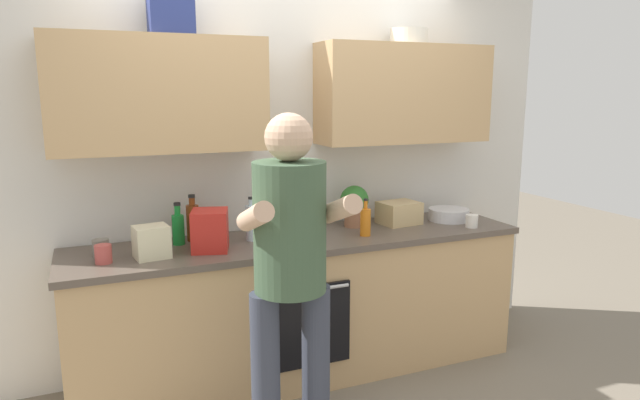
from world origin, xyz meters
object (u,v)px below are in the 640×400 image
Objects in this scene: bottle_soda at (178,228)px; grocery_bag_bread at (399,213)px; bottle_soy at (304,220)px; bottle_oil at (289,213)px; potted_herb at (354,204)px; mixing_bowl at (449,214)px; cup_ceramic at (103,254)px; bottle_water at (251,222)px; bottle_vinegar at (193,221)px; bottle_juice at (365,221)px; cup_coffee at (472,221)px; person_standing at (290,263)px; grocery_bag_rice at (151,242)px; cup_stoneware at (101,248)px; grocery_bag_crisps at (210,230)px.

grocery_bag_bread is (1.48, -0.05, -0.03)m from bottle_soda.
bottle_soy is 0.86× the size of bottle_oil.
mixing_bowl is at bearing -7.51° from potted_herb.
bottle_soda is 2.56× the size of cup_ceramic.
mixing_bowl is (1.43, -0.01, -0.07)m from bottle_water.
bottle_vinegar is 1.10× the size of bottle_soy.
bottle_juice is at bearing -33.31° from bottle_oil.
bottle_oil is at bearing 163.30° from cup_coffee.
person_standing is 17.24× the size of cup_ceramic.
bottle_juice is at bearing -1.20° from grocery_bag_rice.
bottle_water reaches higher than bottle_soda.
grocery_bag_rice is at bearing -25.52° from cup_stoneware.
bottle_juice is 0.85× the size of potted_herb.
bottle_oil is at bearing 174.77° from grocery_bag_bread.
grocery_bag_rice reaches higher than cup_stoneware.
bottle_water is 0.89× the size of bottle_oil.
bottle_soy is 0.16m from bottle_oil.
bottle_water is 0.71m from bottle_juice.
bottle_soda is at bearing 127.65° from grocery_bag_crisps.
cup_stoneware is at bearing 170.51° from grocery_bag_crisps.
cup_coffee is 0.31× the size of mixing_bowl.
cup_ceramic is (-0.85, -0.14, -0.06)m from bottle_water.
grocery_bag_rice is at bearing 177.01° from cup_coffee.
bottle_water is (0.33, -0.13, -0.01)m from bottle_vinegar.
cup_coffee is at bearing -2.61° from cup_ceramic.
bottle_soy is at bearing -173.66° from grocery_bag_bread.
person_standing reaches higher than grocery_bag_bread.
bottle_juice is 1.02× the size of grocery_bag_crisps.
bottle_soy is at bearing -162.67° from potted_herb.
grocery_bag_rice is (-0.55, 0.70, -0.02)m from person_standing.
potted_herb is 1.03m from grocery_bag_crisps.
person_standing is at bearing -45.36° from cup_stoneware.
person_standing is 6.31× the size of bottle_water.
bottle_soda is 0.90× the size of mixing_bowl.
bottle_juice reaches higher than cup_ceramic.
bottle_soda is at bearing 167.59° from bottle_juice.
potted_herb is at bearing 171.60° from grocery_bag_bread.
potted_herb is (-0.69, 0.09, 0.11)m from mixing_bowl.
cup_stoneware is 0.55× the size of grocery_bag_rice.
bottle_water is at bearing 9.43° from cup_ceramic.
grocery_bag_bread is at bearing 5.24° from cup_ceramic.
bottle_water reaches higher than mixing_bowl.
grocery_bag_rice is at bearing 128.42° from person_standing.
person_standing is 1.15m from cup_stoneware.
cup_coffee is 2.31m from cup_stoneware.
bottle_vinegar is at bearing 45.04° from grocery_bag_rice.
bottle_juice is 0.84× the size of mixing_bowl.
bottle_oil is at bearing 21.42° from grocery_bag_crisps.
bottle_water is 1.43m from mixing_bowl.
cup_ceramic is at bearing -179.48° from grocery_bag_rice.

